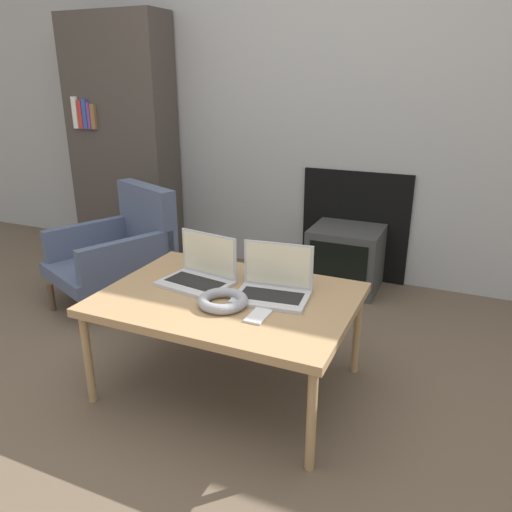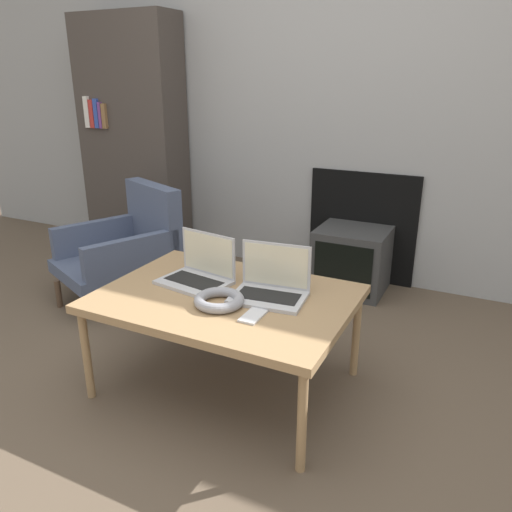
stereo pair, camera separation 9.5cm
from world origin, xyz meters
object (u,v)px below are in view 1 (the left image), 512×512
at_px(tv, 345,258).
at_px(headphones, 223,301).
at_px(laptop_right, 274,285).
at_px(phone, 258,316).
at_px(armchair, 123,246).
at_px(laptop_left, 200,273).

bearing_deg(tv, headphones, -96.68).
relative_size(laptop_right, phone, 2.56).
bearing_deg(tv, armchair, -151.76).
relative_size(headphones, tv, 0.46).
relative_size(headphones, armchair, 0.25).
xyz_separation_m(laptop_left, armchair, (-0.89, 0.57, -0.17)).
distance_m(phone, tv, 1.48).
distance_m(phone, armchair, 1.50).
xyz_separation_m(phone, tv, (-0.01, 1.46, -0.25)).
bearing_deg(phone, headphones, 168.42).
height_order(laptop_left, laptop_right, same).
relative_size(laptop_left, tv, 0.76).
height_order(headphones, armchair, armchair).
bearing_deg(laptop_right, headphones, -137.34).
bearing_deg(phone, laptop_right, 95.46).
xyz_separation_m(laptop_left, phone, (0.38, -0.21, -0.04)).
height_order(headphones, tv, headphones).
bearing_deg(armchair, headphones, -10.36).
bearing_deg(headphones, laptop_left, 139.58).
xyz_separation_m(headphones, phone, (0.17, -0.04, -0.02)).
distance_m(laptop_left, armchair, 1.07).
bearing_deg(laptop_right, tv, 82.97).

